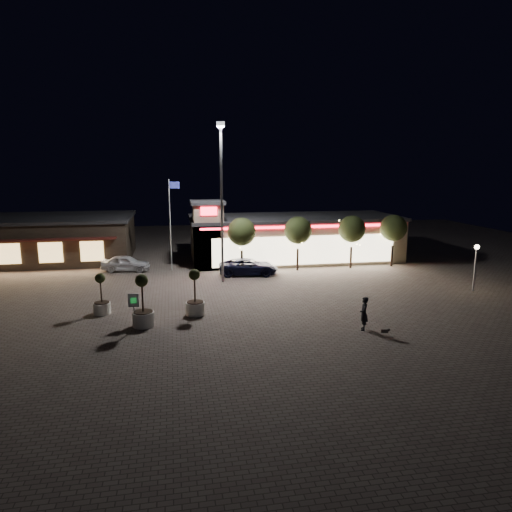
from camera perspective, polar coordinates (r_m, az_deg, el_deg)
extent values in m
plane|color=#675C53|center=(28.79, -6.39, -7.29)|extent=(90.00, 90.00, 0.00)
cube|color=gray|center=(45.40, 4.76, 2.13)|extent=(20.00, 8.00, 4.00)
cube|color=#262628|center=(45.12, 4.81, 4.82)|extent=(20.40, 8.40, 0.30)
cube|color=#FFEABF|center=(41.63, 6.20, 0.72)|extent=(17.00, 0.12, 2.60)
cube|color=#FB142A|center=(41.27, 6.28, 3.65)|extent=(19.00, 0.10, 0.18)
cube|color=gray|center=(41.16, -6.01, 2.44)|extent=(2.60, 2.60, 5.80)
cube|color=#262628|center=(40.81, -6.09, 6.68)|extent=(3.00, 3.00, 0.30)
cube|color=#FB142A|center=(39.53, -5.92, 5.60)|extent=(1.40, 0.10, 0.70)
cube|color=#382D23|center=(49.34, -24.64, 1.87)|extent=(16.00, 10.00, 4.00)
cube|color=#262628|center=(49.08, -24.85, 4.34)|extent=(16.40, 10.40, 0.30)
cube|color=#591E19|center=(44.07, -26.40, 1.78)|extent=(14.40, 0.80, 0.15)
cube|color=#FFC972|center=(45.17, -28.59, 0.24)|extent=(2.00, 0.12, 1.80)
cube|color=#FFC972|center=(44.20, -24.28, 0.40)|extent=(2.00, 0.12, 1.80)
cube|color=#FFC972|center=(43.48, -19.80, 0.57)|extent=(2.00, 0.12, 1.80)
cylinder|color=gray|center=(35.61, -4.30, 6.15)|extent=(0.20, 0.20, 12.00)
cube|color=gray|center=(35.62, -4.45, 16.14)|extent=(0.60, 0.40, 0.35)
cube|color=white|center=(35.60, -4.45, 15.82)|extent=(0.45, 0.30, 0.08)
cylinder|color=white|center=(40.59, -10.66, 3.76)|extent=(0.10, 0.10, 8.00)
cube|color=#293097|center=(40.31, -10.19, 8.72)|extent=(0.90, 0.04, 0.60)
cylinder|color=gray|center=(37.24, 25.68, -1.55)|extent=(0.12, 0.12, 3.20)
sphere|color=#FFE5B2|center=(36.94, 25.90, 1.02)|extent=(0.36, 0.36, 0.36)
cylinder|color=#332319|center=(39.55, -1.79, -0.71)|extent=(0.20, 0.20, 1.92)
sphere|color=#2D3819|center=(39.10, -1.81, 3.04)|extent=(2.42, 2.42, 2.42)
cylinder|color=#332319|center=(40.58, 5.21, -0.44)|extent=(0.20, 0.20, 1.92)
sphere|color=#2D3819|center=(40.14, 5.28, 3.21)|extent=(2.42, 2.42, 2.42)
cylinder|color=#332319|center=(42.18, 11.77, -0.19)|extent=(0.20, 0.20, 1.92)
sphere|color=#2D3819|center=(41.76, 11.91, 3.33)|extent=(2.42, 2.42, 2.42)
cylinder|color=#332319|center=(43.84, 16.62, 0.00)|extent=(0.20, 0.20, 1.92)
sphere|color=#2D3819|center=(43.43, 16.81, 3.38)|extent=(2.42, 2.42, 2.42)
imported|color=black|center=(38.77, -0.95, -1.35)|extent=(5.24, 2.92, 1.39)
imported|color=silver|center=(41.72, -15.97, -0.87)|extent=(4.40, 2.35, 1.42)
imported|color=black|center=(26.48, 13.34, -7.01)|extent=(0.66, 0.80, 1.90)
cube|color=#59514C|center=(26.18, 15.77, -9.00)|extent=(0.40, 0.24, 0.20)
sphere|color=#59514C|center=(26.20, 16.25, -8.83)|extent=(0.18, 0.18, 0.18)
cylinder|color=white|center=(30.26, -18.68, -6.21)|extent=(1.06, 1.06, 0.71)
cylinder|color=black|center=(30.15, -18.73, -5.53)|extent=(0.92, 0.92, 0.05)
cylinder|color=#332319|center=(29.94, -18.82, -4.02)|extent=(0.09, 0.09, 1.59)
sphere|color=#2D3819|center=(29.76, -18.91, -2.63)|extent=(0.62, 0.62, 0.62)
cylinder|color=white|center=(27.31, -13.88, -7.66)|extent=(1.25, 1.25, 0.83)
cylinder|color=black|center=(27.18, -13.92, -6.78)|extent=(1.08, 1.08, 0.06)
cylinder|color=#332319|center=(26.90, -14.02, -4.82)|extent=(0.10, 0.10, 1.88)
sphere|color=#2D3819|center=(26.68, -14.11, -2.99)|extent=(0.73, 0.73, 0.73)
cylinder|color=white|center=(28.77, -7.60, -6.51)|extent=(1.18, 1.18, 0.79)
cylinder|color=black|center=(28.64, -7.62, -5.72)|extent=(1.02, 1.02, 0.06)
cylinder|color=#332319|center=(28.39, -7.67, -3.95)|extent=(0.10, 0.10, 1.77)
sphere|color=#2D3819|center=(28.19, -7.71, -2.31)|extent=(0.69, 0.69, 0.69)
cylinder|color=gray|center=(27.63, -14.97, -7.16)|extent=(0.08, 0.08, 1.14)
cube|color=white|center=(27.37, -15.06, -5.37)|extent=(0.62, 0.10, 0.81)
cube|color=#178F30|center=(27.33, -15.07, -5.39)|extent=(0.33, 0.04, 0.33)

